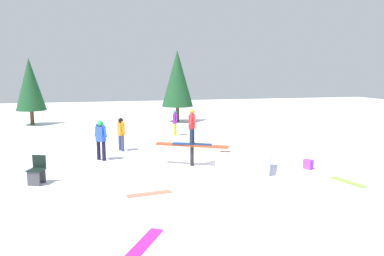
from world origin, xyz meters
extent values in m
plane|color=white|center=(0.00, 0.00, 0.00)|extent=(60.00, 60.00, 0.00)
cylinder|color=black|center=(0.00, 0.00, 0.36)|extent=(0.14, 0.14, 0.72)
cube|color=#A53F1E|center=(0.00, 0.00, 0.76)|extent=(2.51, 1.55, 0.08)
cube|color=white|center=(-1.69, 0.93, 0.30)|extent=(2.30, 2.18, 0.59)
cube|color=navy|center=(0.00, 0.00, 0.82)|extent=(1.42, 0.84, 0.03)
cylinder|color=#1A2335|center=(-0.05, -0.12, 1.11)|extent=(0.14, 0.14, 0.55)
cylinder|color=#1A2335|center=(0.05, 0.12, 1.11)|extent=(0.14, 0.14, 0.55)
cube|color=red|center=(0.00, 0.00, 1.64)|extent=(0.32, 0.38, 0.50)
cylinder|color=red|center=(-0.08, -0.19, 1.75)|extent=(0.19, 0.30, 0.46)
cylinder|color=red|center=(0.08, 0.19, 1.75)|extent=(0.19, 0.30, 0.46)
sphere|color=orange|center=(0.00, 0.00, 2.00)|extent=(0.21, 0.21, 0.21)
cylinder|color=yellow|center=(-0.66, -6.62, 0.33)|extent=(0.13, 0.13, 0.65)
cylinder|color=yellow|center=(-0.57, -6.39, 0.33)|extent=(0.13, 0.13, 0.65)
cube|color=purple|center=(-0.61, -6.51, 0.91)|extent=(0.29, 0.36, 0.51)
cylinder|color=purple|center=(-0.68, -6.69, 1.03)|extent=(0.14, 0.21, 0.46)
cylinder|color=purple|center=(-0.55, -6.32, 1.03)|extent=(0.14, 0.21, 0.46)
sphere|color=teal|center=(-0.61, -6.51, 1.27)|extent=(0.20, 0.20, 0.20)
cylinder|color=navy|center=(2.44, -3.34, 0.34)|extent=(0.14, 0.14, 0.69)
cylinder|color=navy|center=(2.34, -3.10, 0.34)|extent=(0.14, 0.14, 0.69)
cube|color=orange|center=(2.39, -3.22, 0.96)|extent=(0.32, 0.39, 0.55)
cylinder|color=orange|center=(2.47, -3.41, 1.09)|extent=(0.16, 0.23, 0.49)
cylinder|color=orange|center=(2.31, -3.03, 1.09)|extent=(0.16, 0.23, 0.49)
sphere|color=black|center=(2.39, -3.22, 1.34)|extent=(0.21, 0.21, 0.21)
cylinder|color=black|center=(3.14, -1.56, 0.37)|extent=(0.15, 0.15, 0.75)
cylinder|color=black|center=(3.34, -1.76, 0.37)|extent=(0.15, 0.15, 0.75)
cube|color=blue|center=(3.24, -1.66, 1.04)|extent=(0.41, 0.41, 0.59)
cylinder|color=blue|center=(3.08, -1.50, 1.18)|extent=(0.21, 0.21, 0.52)
cylinder|color=blue|center=(3.40, -1.82, 1.18)|extent=(0.21, 0.21, 0.52)
sphere|color=green|center=(3.24, -1.66, 1.45)|extent=(0.23, 0.23, 0.23)
cube|color=#EA6B52|center=(1.92, 2.83, 0.01)|extent=(1.34, 0.47, 0.02)
cube|color=#84E33A|center=(-4.26, 3.15, 0.01)|extent=(0.56, 1.28, 0.02)
cube|color=#C41B8D|center=(2.41, 5.89, 0.01)|extent=(0.96, 1.39, 0.02)
cube|color=#3F3F44|center=(5.24, 1.27, 0.22)|extent=(0.38, 0.17, 0.44)
cube|color=#3F3F44|center=(5.11, 0.94, 0.22)|extent=(0.38, 0.17, 0.44)
cube|color=black|center=(5.17, 1.10, 0.46)|extent=(0.57, 0.57, 0.04)
cube|color=black|center=(5.10, 0.92, 0.68)|extent=(0.42, 0.20, 0.40)
cube|color=purple|center=(-3.91, 1.41, 0.17)|extent=(0.33, 0.37, 0.34)
cylinder|color=#4C331E|center=(7.57, -12.62, 0.47)|extent=(0.24, 0.24, 0.94)
cone|color=#194723|center=(7.57, -12.62, 2.60)|extent=(1.87, 1.87, 3.32)
cylinder|color=#4C331E|center=(-1.82, -11.80, 0.53)|extent=(0.24, 0.24, 1.06)
cone|color=#194723|center=(-1.82, -11.80, 2.94)|extent=(2.12, 2.12, 3.76)
camera|label=1|loc=(3.12, 13.01, 3.46)|focal=35.00mm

